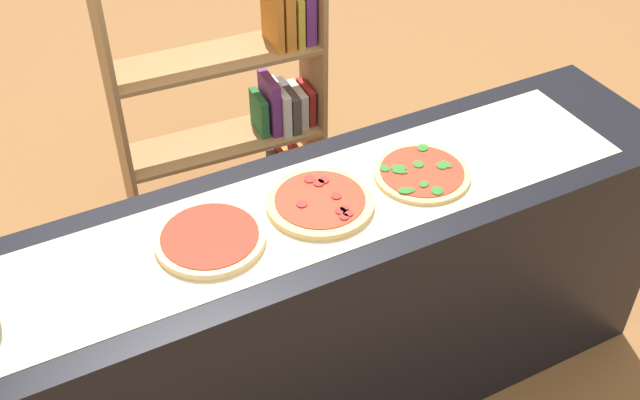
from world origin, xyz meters
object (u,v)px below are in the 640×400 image
at_px(bookshelf, 246,68).
at_px(pizza_plain_0, 210,238).
at_px(pizza_spinach_2, 422,173).
at_px(pizza_pepperoni_1, 320,202).

bearing_deg(bookshelf, pizza_plain_0, -117.22).
height_order(pizza_plain_0, pizza_spinach_2, pizza_plain_0).
bearing_deg(pizza_spinach_2, pizza_pepperoni_1, 177.20).
relative_size(pizza_pepperoni_1, bookshelf, 0.19).
bearing_deg(pizza_plain_0, bookshelf, 62.78).
height_order(pizza_spinach_2, bookshelf, bookshelf).
distance_m(pizza_pepperoni_1, bookshelf, 1.12).
relative_size(pizza_pepperoni_1, pizza_spinach_2, 1.07).
relative_size(pizza_plain_0, bookshelf, 0.19).
height_order(pizza_pepperoni_1, bookshelf, bookshelf).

